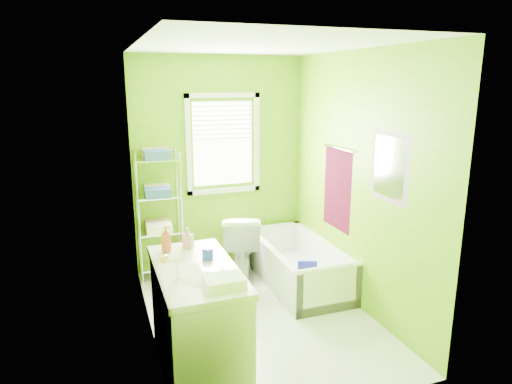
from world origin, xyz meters
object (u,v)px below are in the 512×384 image
object	(u,v)px
toilet	(241,244)
wire_shelf_unit	(159,201)
bathtub	(298,270)
vanity	(198,317)

from	to	relation	value
toilet	wire_shelf_unit	world-z (taller)	wire_shelf_unit
bathtub	wire_shelf_unit	xyz separation A→B (m)	(-1.45, 0.72, 0.78)
bathtub	vanity	world-z (taller)	vanity
bathtub	vanity	xyz separation A→B (m)	(-1.44, -1.23, 0.31)
vanity	wire_shelf_unit	xyz separation A→B (m)	(-0.01, 1.95, 0.47)
toilet	vanity	world-z (taller)	vanity
wire_shelf_unit	toilet	bearing A→B (deg)	-16.58
vanity	wire_shelf_unit	distance (m)	2.00
vanity	bathtub	bearing A→B (deg)	40.43
bathtub	toilet	world-z (taller)	toilet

